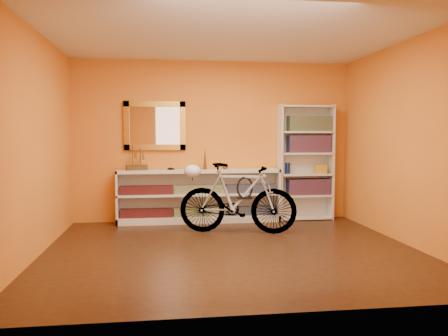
{
  "coord_description": "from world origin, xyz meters",
  "views": [
    {
      "loc": [
        -0.8,
        -5.31,
        1.37
      ],
      "look_at": [
        0.0,
        0.7,
        0.95
      ],
      "focal_mm": 35.89,
      "sensor_mm": 36.0,
      "label": 1
    }
  ],
  "objects": [
    {
      "name": "wall_socket",
      "position": [
        0.9,
        1.99,
        0.25
      ],
      "size": [
        0.09,
        0.02,
        0.09
      ],
      "primitive_type": "cube",
      "color": "silver",
      "rests_on": "back_wall"
    },
    {
      "name": "book_row_b",
      "position": [
        1.56,
        1.84,
        1.25
      ],
      "size": [
        0.7,
        0.22,
        0.28
      ],
      "primitive_type": "cube",
      "color": "maroon",
      "rests_on": "bookcase"
    },
    {
      "name": "red_tin",
      "position": [
        1.31,
        1.87,
        1.55
      ],
      "size": [
        0.14,
        0.14,
        0.17
      ],
      "primitive_type": "cube",
      "rotation": [
        0.0,
        0.0,
        -0.09
      ],
      "color": "maroon",
      "rests_on": "bookcase"
    },
    {
      "name": "travel_mug",
      "position": [
        1.21,
        1.82,
        0.86
      ],
      "size": [
        0.08,
        0.08,
        0.18
      ],
      "primitive_type": "cylinder",
      "color": "navy",
      "rests_on": "bookcase"
    },
    {
      "name": "helmet",
      "position": [
        -0.41,
        1.08,
        0.88
      ],
      "size": [
        0.24,
        0.23,
        0.18
      ],
      "primitive_type": "ellipsoid",
      "color": "white",
      "rests_on": "bicycle"
    },
    {
      "name": "yellow_bag",
      "position": [
        1.76,
        1.8,
        0.84
      ],
      "size": [
        0.22,
        0.17,
        0.15
      ],
      "primitive_type": "cube",
      "rotation": [
        0.0,
        0.0,
        -0.24
      ],
      "color": "#C28D22",
      "rests_on": "bookcase"
    },
    {
      "name": "u_lock",
      "position": [
        0.32,
        0.9,
        0.65
      ],
      "size": [
        0.24,
        0.03,
        0.24
      ],
      "primitive_type": "torus",
      "rotation": [
        1.57,
        0.0,
        0.0
      ],
      "color": "black",
      "rests_on": "bicycle"
    },
    {
      "name": "toy_car",
      "position": [
        -0.7,
        1.81,
        0.85
      ],
      "size": [
        0.0,
        0.0,
        0.0
      ],
      "primitive_type": "imported",
      "rotation": [
        0.0,
        0.0,
        1.82
      ],
      "color": "black",
      "rests_on": "console_unit"
    },
    {
      "name": "bookcase",
      "position": [
        1.51,
        1.84,
        0.95
      ],
      "size": [
        0.9,
        0.3,
        1.9
      ],
      "primitive_type": null,
      "color": "silver",
      "rests_on": "floor"
    },
    {
      "name": "book_row_a",
      "position": [
        1.56,
        1.84,
        0.55
      ],
      "size": [
        0.7,
        0.22,
        0.26
      ],
      "primitive_type": "cube",
      "color": "maroon",
      "rests_on": "bookcase"
    },
    {
      "name": "bronze_ornament",
      "position": [
        -0.16,
        1.81,
        1.03
      ],
      "size": [
        0.06,
        0.06,
        0.35
      ],
      "primitive_type": "cone",
      "color": "brown",
      "rests_on": "console_unit"
    },
    {
      "name": "book_row_c",
      "position": [
        1.56,
        1.84,
        1.59
      ],
      "size": [
        0.7,
        0.22,
        0.25
      ],
      "primitive_type": "cube",
      "color": "#1A4D5C",
      "rests_on": "bookcase"
    },
    {
      "name": "ceiling",
      "position": [
        0.0,
        0.0,
        2.6
      ],
      "size": [
        4.5,
        4.0,
        0.01
      ],
      "primitive_type": "cube",
      "color": "silver",
      "rests_on": "ground"
    },
    {
      "name": "console_unit",
      "position": [
        -0.25,
        1.81,
        0.42
      ],
      "size": [
        2.6,
        0.35,
        0.85
      ],
      "primitive_type": null,
      "color": "silver",
      "rests_on": "floor"
    },
    {
      "name": "gilt_mirror",
      "position": [
        -0.95,
        1.97,
        1.55
      ],
      "size": [
        0.98,
        0.06,
        0.78
      ],
      "primitive_type": "cube",
      "color": "#94641B",
      "rests_on": "back_wall"
    },
    {
      "name": "model_ship",
      "position": [
        -1.23,
        1.81,
        1.04
      ],
      "size": [
        0.35,
        0.19,
        0.39
      ],
      "primitive_type": null,
      "rotation": [
        0.0,
        0.0,
        0.22
      ],
      "color": "#3C2811",
      "rests_on": "console_unit"
    },
    {
      "name": "cd_row_upper",
      "position": [
        -0.25,
        1.79,
        0.54
      ],
      "size": [
        2.5,
        0.13,
        0.14
      ],
      "primitive_type": "cube",
      "color": "navy",
      "rests_on": "console_unit"
    },
    {
      "name": "right_wall",
      "position": [
        2.25,
        0.0,
        1.3
      ],
      "size": [
        0.01,
        4.0,
        2.6
      ],
      "primitive_type": "cube",
      "color": "orange",
      "rests_on": "ground"
    },
    {
      "name": "back_wall",
      "position": [
        0.0,
        2.0,
        1.3
      ],
      "size": [
        4.5,
        0.01,
        2.6
      ],
      "primitive_type": "cube",
      "color": "orange",
      "rests_on": "ground"
    },
    {
      "name": "decorative_orb",
      "position": [
        0.17,
        1.81,
        0.9
      ],
      "size": [
        0.1,
        0.1,
        0.1
      ],
      "primitive_type": "sphere",
      "color": "brown",
      "rests_on": "console_unit"
    },
    {
      "name": "cd_row_lower",
      "position": [
        -0.25,
        1.79,
        0.17
      ],
      "size": [
        2.5,
        0.13,
        0.14
      ],
      "primitive_type": "cube",
      "color": "black",
      "rests_on": "console_unit"
    },
    {
      "name": "floor",
      "position": [
        0.0,
        0.0,
        -0.01
      ],
      "size": [
        4.5,
        4.0,
        0.01
      ],
      "primitive_type": "cube",
      "color": "black",
      "rests_on": "ground"
    },
    {
      "name": "left_wall",
      "position": [
        -2.25,
        0.0,
        1.3
      ],
      "size": [
        0.01,
        4.0,
        2.6
      ],
      "primitive_type": "cube",
      "color": "orange",
      "rests_on": "ground"
    },
    {
      "name": "bicycle",
      "position": [
        0.23,
        0.92,
        0.5
      ],
      "size": [
        0.84,
        1.76,
        1.0
      ],
      "primitive_type": "imported",
      "rotation": [
        0.0,
        0.0,
        1.32
      ],
      "color": "silver",
      "rests_on": "floor"
    }
  ]
}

